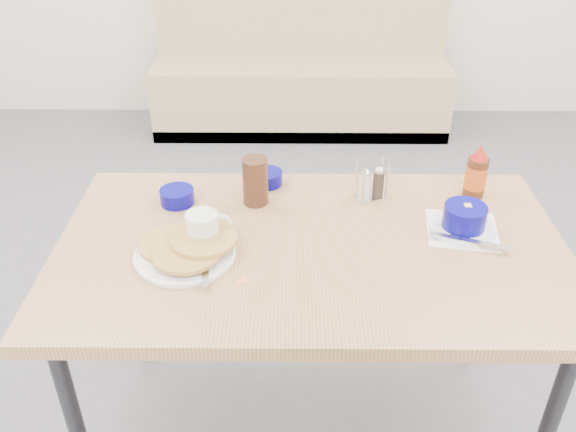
{
  "coord_description": "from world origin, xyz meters",
  "views": [
    {
      "loc": [
        -0.05,
        -1.12,
        1.72
      ],
      "look_at": [
        -0.06,
        0.3,
        0.82
      ],
      "focal_mm": 38.0,
      "sensor_mm": 36.0,
      "label": 1
    }
  ],
  "objects_px": {
    "amber_tumbler": "(255,181)",
    "dining_table": "(311,262)",
    "coffee_mug": "(204,229)",
    "condiment_caddy": "(372,185)",
    "syrup_bottle": "(476,174)",
    "butter_bowl": "(267,178)",
    "pancake_plate": "(186,250)",
    "booth_bench": "(301,74)",
    "grits_setting": "(464,221)",
    "creamer_bowl": "(177,196)"
  },
  "relations": [
    {
      "from": "dining_table",
      "to": "syrup_bottle",
      "type": "distance_m",
      "value": 0.59
    },
    {
      "from": "dining_table",
      "to": "coffee_mug",
      "type": "distance_m",
      "value": 0.31
    },
    {
      "from": "syrup_bottle",
      "to": "butter_bowl",
      "type": "bearing_deg",
      "value": 174.01
    },
    {
      "from": "condiment_caddy",
      "to": "syrup_bottle",
      "type": "distance_m",
      "value": 0.32
    },
    {
      "from": "dining_table",
      "to": "booth_bench",
      "type": "bearing_deg",
      "value": 90.0
    },
    {
      "from": "coffee_mug",
      "to": "syrup_bottle",
      "type": "distance_m",
      "value": 0.84
    },
    {
      "from": "grits_setting",
      "to": "condiment_caddy",
      "type": "relative_size",
      "value": 1.96
    },
    {
      "from": "syrup_bottle",
      "to": "grits_setting",
      "type": "bearing_deg",
      "value": -111.43
    },
    {
      "from": "pancake_plate",
      "to": "creamer_bowl",
      "type": "distance_m",
      "value": 0.28
    },
    {
      "from": "amber_tumbler",
      "to": "dining_table",
      "type": "bearing_deg",
      "value": -53.31
    },
    {
      "from": "booth_bench",
      "to": "dining_table",
      "type": "xyz_separation_m",
      "value": [
        0.0,
        -2.53,
        0.35
      ]
    },
    {
      "from": "dining_table",
      "to": "coffee_mug",
      "type": "xyz_separation_m",
      "value": [
        -0.29,
        -0.01,
        0.11
      ]
    },
    {
      "from": "grits_setting",
      "to": "pancake_plate",
      "type": "bearing_deg",
      "value": -170.71
    },
    {
      "from": "booth_bench",
      "to": "syrup_bottle",
      "type": "bearing_deg",
      "value": -77.39
    },
    {
      "from": "dining_table",
      "to": "condiment_caddy",
      "type": "height_order",
      "value": "condiment_caddy"
    },
    {
      "from": "amber_tumbler",
      "to": "syrup_bottle",
      "type": "bearing_deg",
      "value": 3.92
    },
    {
      "from": "dining_table",
      "to": "pancake_plate",
      "type": "xyz_separation_m",
      "value": [
        -0.33,
        -0.06,
        0.08
      ]
    },
    {
      "from": "dining_table",
      "to": "syrup_bottle",
      "type": "height_order",
      "value": "syrup_bottle"
    },
    {
      "from": "pancake_plate",
      "to": "butter_bowl",
      "type": "distance_m",
      "value": 0.44
    },
    {
      "from": "condiment_caddy",
      "to": "booth_bench",
      "type": "bearing_deg",
      "value": 73.29
    },
    {
      "from": "pancake_plate",
      "to": "butter_bowl",
      "type": "relative_size",
      "value": 2.9
    },
    {
      "from": "butter_bowl",
      "to": "amber_tumbler",
      "type": "relative_size",
      "value": 0.67
    },
    {
      "from": "booth_bench",
      "to": "dining_table",
      "type": "bearing_deg",
      "value": -90.0
    },
    {
      "from": "creamer_bowl",
      "to": "pancake_plate",
      "type": "bearing_deg",
      "value": -75.88
    },
    {
      "from": "butter_bowl",
      "to": "amber_tumbler",
      "type": "bearing_deg",
      "value": -104.95
    },
    {
      "from": "grits_setting",
      "to": "syrup_bottle",
      "type": "relative_size",
      "value": 1.36
    },
    {
      "from": "dining_table",
      "to": "pancake_plate",
      "type": "bearing_deg",
      "value": -170.1
    },
    {
      "from": "booth_bench",
      "to": "creamer_bowl",
      "type": "distance_m",
      "value": 2.4
    },
    {
      "from": "booth_bench",
      "to": "amber_tumbler",
      "type": "bearing_deg",
      "value": -94.03
    },
    {
      "from": "booth_bench",
      "to": "syrup_bottle",
      "type": "xyz_separation_m",
      "value": [
        0.51,
        -2.27,
        0.48
      ]
    },
    {
      "from": "butter_bowl",
      "to": "syrup_bottle",
      "type": "xyz_separation_m",
      "value": [
        0.64,
        -0.07,
        0.05
      ]
    },
    {
      "from": "pancake_plate",
      "to": "coffee_mug",
      "type": "bearing_deg",
      "value": 50.43
    },
    {
      "from": "booth_bench",
      "to": "syrup_bottle",
      "type": "relative_size",
      "value": 11.07
    },
    {
      "from": "booth_bench",
      "to": "coffee_mug",
      "type": "xyz_separation_m",
      "value": [
        -0.29,
        -2.54,
        0.46
      ]
    },
    {
      "from": "grits_setting",
      "to": "butter_bowl",
      "type": "relative_size",
      "value": 2.4
    },
    {
      "from": "creamer_bowl",
      "to": "syrup_bottle",
      "type": "height_order",
      "value": "syrup_bottle"
    },
    {
      "from": "creamer_bowl",
      "to": "condiment_caddy",
      "type": "distance_m",
      "value": 0.59
    },
    {
      "from": "dining_table",
      "to": "amber_tumbler",
      "type": "xyz_separation_m",
      "value": [
        -0.16,
        0.22,
        0.14
      ]
    },
    {
      "from": "amber_tumbler",
      "to": "syrup_bottle",
      "type": "height_order",
      "value": "syrup_bottle"
    },
    {
      "from": "pancake_plate",
      "to": "dining_table",
      "type": "bearing_deg",
      "value": 9.9
    },
    {
      "from": "dining_table",
      "to": "butter_bowl",
      "type": "xyz_separation_m",
      "value": [
        -0.13,
        0.33,
        0.08
      ]
    },
    {
      "from": "syrup_bottle",
      "to": "pancake_plate",
      "type": "bearing_deg",
      "value": -158.97
    },
    {
      "from": "dining_table",
      "to": "amber_tumbler",
      "type": "bearing_deg",
      "value": 126.69
    },
    {
      "from": "grits_setting",
      "to": "creamer_bowl",
      "type": "bearing_deg",
      "value": 170.05
    },
    {
      "from": "creamer_bowl",
      "to": "syrup_bottle",
      "type": "xyz_separation_m",
      "value": [
        0.91,
        0.05,
        0.05
      ]
    },
    {
      "from": "coffee_mug",
      "to": "amber_tumbler",
      "type": "distance_m",
      "value": 0.26
    },
    {
      "from": "coffee_mug",
      "to": "condiment_caddy",
      "type": "bearing_deg",
      "value": 28.27
    },
    {
      "from": "coffee_mug",
      "to": "amber_tumbler",
      "type": "relative_size",
      "value": 0.85
    },
    {
      "from": "grits_setting",
      "to": "creamer_bowl",
      "type": "height_order",
      "value": "grits_setting"
    },
    {
      "from": "booth_bench",
      "to": "grits_setting",
      "type": "bearing_deg",
      "value": -80.12
    }
  ]
}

